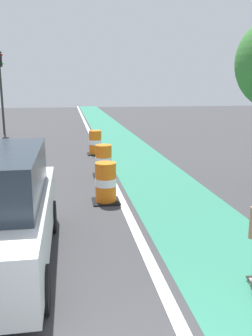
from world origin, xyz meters
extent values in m
cube|color=#2D755B|center=(2.40, 12.00, 0.00)|extent=(2.50, 80.00, 0.01)
cube|color=silver|center=(0.90, 12.00, 0.01)|extent=(0.20, 80.00, 0.01)
cylinder|color=silver|center=(2.31, 2.36, 0.06)|extent=(0.05, 0.11, 0.11)
cylinder|color=#9E7051|center=(2.12, 2.12, 1.15)|extent=(0.09, 0.09, 0.48)
cylinder|color=black|center=(-0.93, 5.02, 0.34)|extent=(0.28, 0.68, 0.68)
cylinder|color=black|center=(-0.94, 2.17, 0.34)|extent=(0.28, 0.68, 0.68)
cylinder|color=orange|center=(0.47, 6.84, 0.25)|extent=(0.56, 0.56, 0.42)
cylinder|color=white|center=(0.47, 6.84, 0.57)|extent=(0.57, 0.57, 0.21)
cylinder|color=orange|center=(0.47, 6.84, 0.88)|extent=(0.56, 0.56, 0.42)
cube|color=black|center=(0.47, 6.84, 0.02)|extent=(0.73, 0.73, 0.04)
cylinder|color=orange|center=(0.69, 9.71, 0.25)|extent=(0.56, 0.56, 0.42)
cylinder|color=white|center=(0.69, 9.71, 0.57)|extent=(0.57, 0.57, 0.21)
cylinder|color=orange|center=(0.69, 9.71, 0.88)|extent=(0.56, 0.56, 0.42)
cube|color=black|center=(0.69, 9.71, 0.02)|extent=(0.73, 0.73, 0.04)
cylinder|color=orange|center=(0.70, 13.76, 0.25)|extent=(0.56, 0.56, 0.42)
cylinder|color=white|center=(0.70, 13.76, 0.57)|extent=(0.57, 0.57, 0.21)
cylinder|color=orange|center=(0.70, 13.76, 0.88)|extent=(0.56, 0.56, 0.42)
cube|color=black|center=(0.70, 13.76, 0.02)|extent=(0.73, 0.73, 0.04)
cylinder|color=#2D2D2D|center=(-4.60, 21.72, 2.10)|extent=(0.14, 0.14, 4.20)
sphere|color=red|center=(-4.43, 21.72, 4.91)|extent=(0.16, 0.16, 0.16)
sphere|color=green|center=(-4.43, 21.72, 4.39)|extent=(0.16, 0.16, 0.16)
camera|label=1|loc=(-0.45, -2.39, 3.09)|focal=38.42mm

